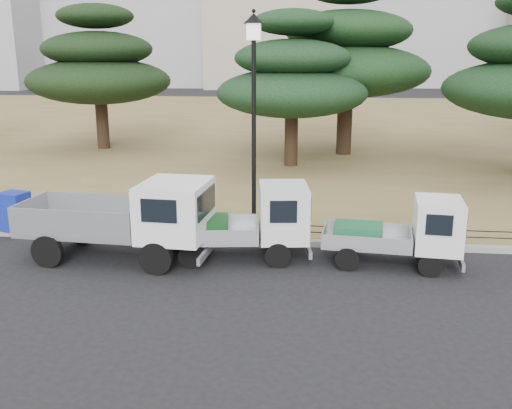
# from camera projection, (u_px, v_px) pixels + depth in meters

# --- Properties ---
(ground) EXTENTS (220.00, 220.00, 0.00)m
(ground) POSITION_uv_depth(u_px,v_px,m) (247.00, 279.00, 13.46)
(ground) COLOR black
(lawn) EXTENTS (120.00, 56.00, 0.15)m
(lawn) POSITION_uv_depth(u_px,v_px,m) (297.00, 125.00, 42.88)
(lawn) COLOR olive
(lawn) RESTS_ON ground
(curb) EXTENTS (120.00, 0.25, 0.16)m
(curb) POSITION_uv_depth(u_px,v_px,m) (258.00, 241.00, 15.94)
(curb) COLOR gray
(curb) RESTS_ON ground
(truck_large) EXTENTS (4.92, 2.24, 2.10)m
(truck_large) POSITION_uv_depth(u_px,v_px,m) (127.00, 216.00, 14.48)
(truck_large) COLOR black
(truck_large) RESTS_ON ground
(truck_kei_front) EXTENTS (3.82, 2.01, 1.93)m
(truck_kei_front) POSITION_uv_depth(u_px,v_px,m) (249.00, 222.00, 14.64)
(truck_kei_front) COLOR black
(truck_kei_front) RESTS_ON ground
(truck_kei_rear) EXTENTS (3.45, 1.74, 1.74)m
(truck_kei_rear) POSITION_uv_depth(u_px,v_px,m) (403.00, 232.00, 14.13)
(truck_kei_rear) COLOR black
(truck_kei_rear) RESTS_ON ground
(street_lamp) EXTENTS (0.54, 0.54, 6.03)m
(street_lamp) POSITION_uv_depth(u_px,v_px,m) (254.00, 90.00, 15.20)
(street_lamp) COLOR black
(street_lamp) RESTS_ON lawn
(pipe_fence) EXTENTS (38.00, 0.04, 0.40)m
(pipe_fence) POSITION_uv_depth(u_px,v_px,m) (259.00, 227.00, 16.00)
(pipe_fence) COLOR black
(pipe_fence) RESTS_ON lawn
(tarp_pile) EXTENTS (1.85, 1.53, 1.08)m
(tarp_pile) POSITION_uv_depth(u_px,v_px,m) (8.00, 212.00, 17.05)
(tarp_pile) COLOR #152AA6
(tarp_pile) RESTS_ON lawn
(pine_west_near) EXTENTS (7.61, 7.61, 7.61)m
(pine_west_near) POSITION_uv_depth(u_px,v_px,m) (99.00, 67.00, 30.42)
(pine_west_near) COLOR black
(pine_west_near) RESTS_ON lawn
(pine_center_left) EXTENTS (6.85, 6.85, 6.96)m
(pine_center_left) POSITION_uv_depth(u_px,v_px,m) (292.00, 77.00, 25.57)
(pine_center_left) COLOR black
(pine_center_left) RESTS_ON lawn
(pine_center_right) EXTENTS (8.28, 8.28, 8.79)m
(pine_center_right) POSITION_uv_depth(u_px,v_px,m) (347.00, 53.00, 28.44)
(pine_center_right) COLOR black
(pine_center_right) RESTS_ON lawn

